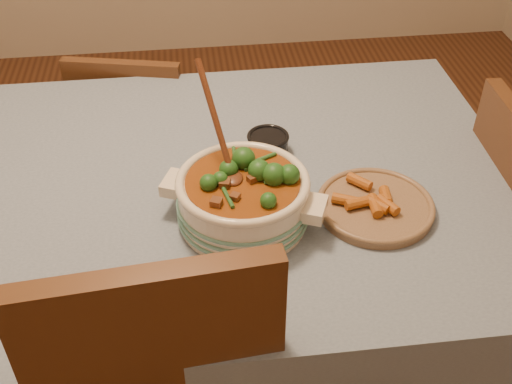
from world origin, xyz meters
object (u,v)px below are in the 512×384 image
fried_plate (375,204)px  chair_far (140,138)px  stew_casserole (243,195)px  condiment_bowl (268,143)px  dining_table (180,211)px

fried_plate → chair_far: 1.06m
stew_casserole → chair_far: (-0.28, 0.82, -0.38)m
condiment_bowl → fried_plate: condiment_bowl is taller
condiment_bowl → chair_far: (-0.37, 0.57, -0.34)m
stew_casserole → condiment_bowl: size_ratio=2.88×
stew_casserole → condiment_bowl: stew_casserole is taller
dining_table → stew_casserole: 0.27m
fried_plate → chair_far: size_ratio=0.42×
dining_table → stew_casserole: bearing=-47.9°
chair_far → condiment_bowl: bearing=136.3°
fried_plate → dining_table: bearing=160.2°
stew_casserole → fried_plate: 0.31m
stew_casserole → condiment_bowl: (0.09, 0.25, -0.04)m
stew_casserole → fried_plate: bearing=-0.4°
condiment_bowl → chair_far: condiment_bowl is taller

